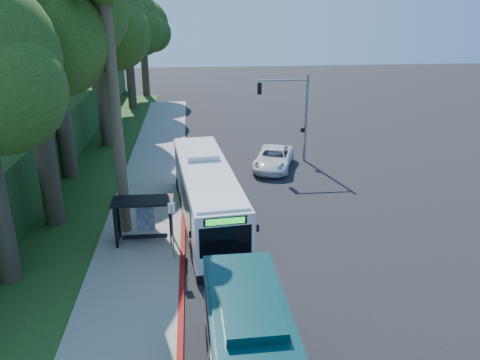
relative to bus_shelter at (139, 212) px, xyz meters
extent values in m
plane|color=black|center=(7.26, 2.86, -1.81)|extent=(140.00, 140.00, 0.00)
cube|color=gray|center=(-0.04, 2.86, -1.75)|extent=(4.50, 70.00, 0.12)
cube|color=maroon|center=(2.26, -1.14, -1.74)|extent=(0.25, 30.00, 0.13)
cube|color=#234719|center=(-5.74, 7.86, -1.78)|extent=(8.00, 70.00, 0.06)
cube|color=black|center=(0.26, -0.14, 0.69)|extent=(3.20, 1.50, 0.10)
cube|color=black|center=(-1.19, -0.14, -0.61)|extent=(0.06, 1.30, 2.20)
cube|color=navy|center=(0.26, 0.56, -0.56)|extent=(1.00, 0.12, 1.70)
cube|color=black|center=(0.26, -0.24, -1.36)|extent=(2.40, 0.40, 0.06)
cube|color=black|center=(-1.14, 0.46, -0.61)|extent=(0.08, 0.08, 2.40)
cube|color=black|center=(1.66, 0.46, -0.61)|extent=(0.08, 0.08, 2.40)
cube|color=black|center=(-1.14, -0.74, -0.61)|extent=(0.08, 0.08, 2.40)
cube|color=black|center=(1.66, -0.74, -0.61)|extent=(0.08, 0.08, 2.40)
cylinder|color=gray|center=(1.86, -2.14, -0.31)|extent=(0.06, 0.06, 3.00)
cube|color=white|center=(1.86, -2.14, 1.09)|extent=(0.35, 0.04, 0.55)
cylinder|color=gray|center=(12.06, 12.86, 1.69)|extent=(0.20, 0.20, 7.00)
cylinder|color=gray|center=(10.06, 12.86, 4.79)|extent=(4.00, 0.14, 0.14)
cube|color=black|center=(8.26, 12.86, 4.19)|extent=(0.30, 0.30, 0.90)
cube|color=black|center=(11.81, 12.86, 0.79)|extent=(0.25, 0.25, 0.35)
cylinder|color=#4C3F2D|center=(-0.94, 1.36, 4.69)|extent=(0.60, 0.60, 13.00)
cylinder|color=#382B1E|center=(-5.24, 2.86, 3.44)|extent=(1.10, 1.10, 10.50)
sphere|color=#1F3C10|center=(-5.24, 2.86, 9.89)|extent=(8.00, 8.00, 8.00)
sphere|color=#1F3C10|center=(-3.64, 1.66, 8.69)|extent=(5.60, 5.60, 5.60)
sphere|color=#1F3C10|center=(-6.64, 4.26, 8.99)|extent=(5.20, 5.20, 5.20)
cylinder|color=#382B1E|center=(-6.24, 10.86, 4.14)|extent=(1.18, 1.18, 11.90)
sphere|color=#1F3C10|center=(-4.24, 9.36, 10.09)|extent=(7.00, 7.00, 7.00)
sphere|color=#1F3C10|center=(-7.99, 12.61, 10.43)|extent=(6.50, 6.50, 6.50)
cylinder|color=#382B1E|center=(-4.74, 18.86, 3.09)|extent=(1.06, 1.06, 9.80)
sphere|color=#1F3C10|center=(-4.74, 18.86, 9.11)|extent=(8.40, 8.40, 8.40)
sphere|color=#1F3C10|center=(-3.06, 17.60, 7.99)|extent=(5.88, 5.88, 5.88)
sphere|color=#1F3C10|center=(-6.21, 20.33, 8.27)|extent=(5.46, 5.46, 5.46)
cylinder|color=#382B1E|center=(-6.74, 26.86, 3.79)|extent=(1.14, 1.14, 11.20)
sphere|color=#1F3C10|center=(-4.82, 25.42, 9.39)|extent=(6.72, 6.72, 6.72)
sphere|color=#1F3C10|center=(-8.42, 28.54, 9.71)|extent=(6.24, 6.24, 6.24)
cylinder|color=#382B1E|center=(-4.24, 34.86, 2.74)|extent=(1.02, 1.02, 9.10)
sphere|color=#1F3C10|center=(-4.24, 34.86, 8.33)|extent=(8.00, 8.00, 8.00)
sphere|color=#1F3C10|center=(-2.64, 33.66, 7.29)|extent=(5.60, 5.60, 5.60)
sphere|color=#1F3C10|center=(-5.64, 36.26, 7.55)|extent=(5.20, 5.20, 5.20)
cylinder|color=#382B1E|center=(-3.24, 42.86, 2.39)|extent=(0.98, 0.98, 8.40)
sphere|color=#1F3C10|center=(-3.24, 42.86, 7.55)|extent=(7.00, 7.00, 7.00)
sphere|color=#1F3C10|center=(-1.84, 41.81, 6.59)|extent=(4.90, 4.90, 4.90)
sphere|color=#1F3C10|center=(-4.47, 44.08, 6.83)|extent=(4.55, 4.55, 4.55)
sphere|color=#1F3C10|center=(-4.30, -4.22, 7.29)|extent=(5.04, 5.04, 5.04)
cube|color=silver|center=(3.69, 2.03, 0.10)|extent=(3.99, 13.10, 3.06)
cube|color=black|center=(3.69, 2.03, -1.48)|extent=(4.03, 13.17, 0.38)
cube|color=black|center=(3.64, 2.56, 0.40)|extent=(3.78, 10.28, 1.18)
cube|color=black|center=(4.32, -4.33, 0.34)|extent=(2.41, 0.37, 1.50)
cube|color=black|center=(3.06, 8.39, 0.45)|extent=(2.19, 0.34, 1.07)
cube|color=#19E533|center=(4.32, -4.35, 1.36)|extent=(1.78, 0.28, 0.30)
cube|color=silver|center=(3.69, 2.03, 1.69)|extent=(3.71, 12.44, 0.13)
cube|color=silver|center=(3.48, 4.17, 1.87)|extent=(2.17, 2.86, 0.38)
cylinder|color=black|center=(2.86, -2.20, -1.27)|extent=(0.43, 1.10, 1.07)
cylinder|color=black|center=(5.33, -1.96, -1.27)|extent=(0.43, 1.10, 1.07)
cylinder|color=black|center=(1.97, 6.78, -1.27)|extent=(0.43, 1.10, 1.07)
cylinder|color=black|center=(4.44, 7.03, -1.27)|extent=(0.43, 1.10, 1.07)
cube|color=black|center=(4.53, -7.44, 0.31)|extent=(2.06, 0.16, 1.01)
cube|color=#093234|center=(4.61, -11.42, 1.64)|extent=(1.85, 2.56, 0.35)
cylinder|color=black|center=(3.40, -8.86, -1.30)|extent=(0.32, 1.01, 1.01)
cylinder|color=black|center=(5.73, -8.81, -1.30)|extent=(0.32, 1.01, 1.01)
imported|color=white|center=(9.24, 11.28, -1.00)|extent=(4.34, 6.32, 1.60)
camera|label=1|loc=(3.06, -23.08, 10.49)|focal=35.00mm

